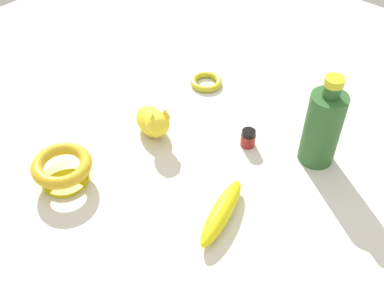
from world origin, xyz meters
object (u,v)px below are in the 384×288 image
(banana, at_px, (222,212))
(bowl, at_px, (62,168))
(nail_polish_jar, at_px, (248,138))
(bottle_tall, at_px, (323,127))
(cat_figurine, at_px, (154,121))
(bangle, at_px, (206,82))

(banana, bearing_deg, bowl, -81.15)
(bowl, bearing_deg, nail_polish_jar, 147.58)
(bottle_tall, xyz_separation_m, cat_figurine, (0.19, -0.33, -0.05))
(cat_figurine, bearing_deg, bottle_tall, 119.78)
(cat_figurine, bearing_deg, bangle, -170.65)
(bottle_tall, relative_size, bowl, 1.72)
(bangle, bearing_deg, cat_figurine, 9.35)
(bottle_tall, height_order, bangle, bottle_tall)
(banana, xyz_separation_m, bowl, (0.15, -0.32, 0.02))
(bowl, bearing_deg, bottle_tall, 139.17)
(cat_figurine, xyz_separation_m, bowl, (0.24, -0.04, -0.00))
(banana, distance_m, bottle_tall, 0.29)
(nail_polish_jar, xyz_separation_m, cat_figurine, (0.12, -0.19, 0.02))
(bowl, bearing_deg, cat_figurine, 171.13)
(bottle_tall, distance_m, bangle, 0.39)
(cat_figurine, relative_size, bowl, 1.07)
(nail_polish_jar, bearing_deg, bottle_tall, 115.98)
(bottle_tall, bearing_deg, bangle, -97.32)
(bottle_tall, relative_size, cat_figurine, 1.61)
(nail_polish_jar, xyz_separation_m, bottle_tall, (-0.07, 0.14, 0.07))
(nail_polish_jar, bearing_deg, cat_figurine, -57.56)
(bottle_tall, xyz_separation_m, bowl, (0.43, -0.37, -0.05))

